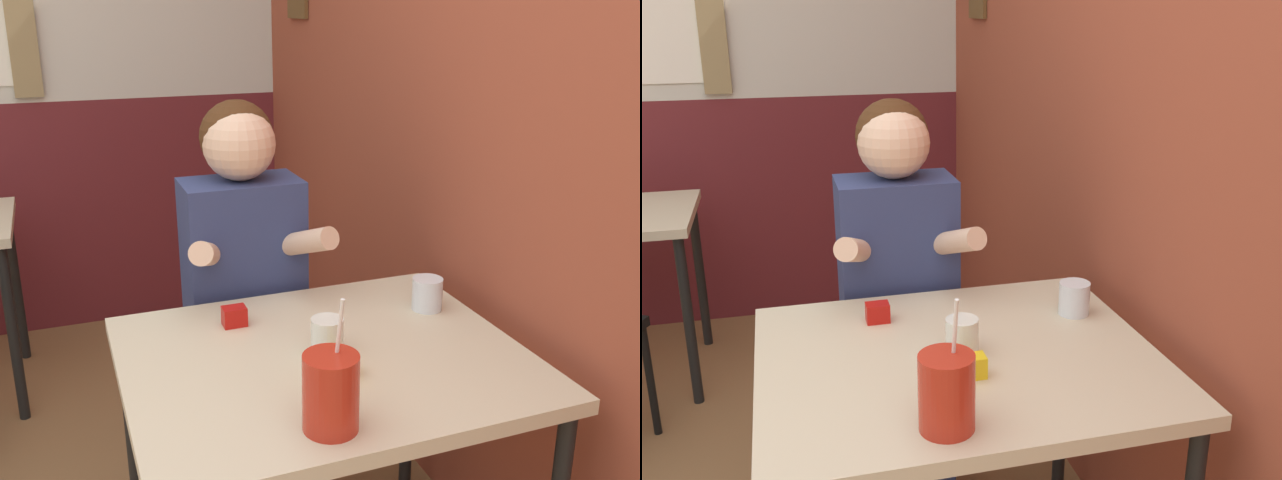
% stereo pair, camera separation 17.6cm
% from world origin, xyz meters
% --- Properties ---
extents(brick_wall_right, '(0.08, 4.44, 2.70)m').
position_xyz_m(brick_wall_right, '(1.16, 1.22, 1.35)').
color(brick_wall_right, brown).
rests_on(brick_wall_right, ground_plane).
extents(back_wall, '(5.26, 0.09, 2.70)m').
position_xyz_m(back_wall, '(-0.01, 2.47, 1.36)').
color(back_wall, silver).
rests_on(back_wall, ground_plane).
extents(main_table, '(0.93, 0.79, 0.74)m').
position_xyz_m(main_table, '(0.61, 0.38, 0.66)').
color(main_table, beige).
rests_on(main_table, ground_plane).
extents(person_seated, '(0.42, 0.41, 1.27)m').
position_xyz_m(person_seated, '(0.56, 0.91, 0.67)').
color(person_seated, navy).
rests_on(person_seated, ground_plane).
extents(cocktail_pitcher, '(0.11, 0.11, 0.28)m').
position_xyz_m(cocktail_pitcher, '(0.51, 0.09, 0.82)').
color(cocktail_pitcher, '#B22819').
rests_on(cocktail_pitcher, main_table).
extents(glass_near_pitcher, '(0.08, 0.08, 0.09)m').
position_xyz_m(glass_near_pitcher, '(0.96, 0.53, 0.78)').
color(glass_near_pitcher, silver).
rests_on(glass_near_pitcher, main_table).
extents(glass_center, '(0.08, 0.08, 0.09)m').
position_xyz_m(glass_center, '(0.62, 0.38, 0.78)').
color(glass_center, silver).
rests_on(glass_center, main_table).
extents(condiment_ketchup, '(0.06, 0.04, 0.05)m').
position_xyz_m(condiment_ketchup, '(0.45, 0.61, 0.76)').
color(condiment_ketchup, '#B7140F').
rests_on(condiment_ketchup, main_table).
extents(condiment_mustard, '(0.06, 0.04, 0.05)m').
position_xyz_m(condiment_mustard, '(0.61, 0.27, 0.76)').
color(condiment_mustard, yellow).
rests_on(condiment_mustard, main_table).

